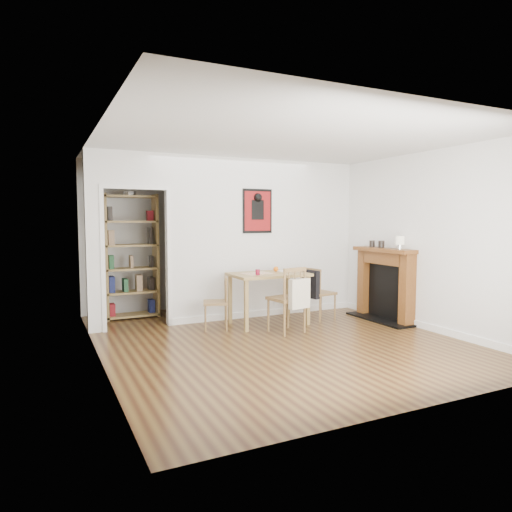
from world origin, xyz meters
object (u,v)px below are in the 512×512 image
chair_front (287,299)px  orange_fruit (276,269)px  ceramic_jar_a (381,244)px  mantel_lamp (400,241)px  bookshelf (131,257)px  ceramic_jar_b (372,244)px  chair_left (216,303)px  notebook (286,271)px  dining_table (269,279)px  chair_right (320,293)px  fireplace (385,282)px  red_glass (258,272)px

chair_front → orange_fruit: (0.20, 0.73, 0.35)m
ceramic_jar_a → mantel_lamp: bearing=-94.4°
bookshelf → ceramic_jar_b: bookshelf is taller
chair_left → mantel_lamp: (2.62, -0.95, 0.90)m
bookshelf → ceramic_jar_b: bearing=-24.2°
chair_left → notebook: 1.29m
dining_table → chair_front: 0.62m
mantel_lamp → ceramic_jar_b: mantel_lamp is taller
ceramic_jar_a → ceramic_jar_b: 0.23m
chair_right → ceramic_jar_b: bearing=-9.7°
chair_right → ceramic_jar_a: size_ratio=7.35×
chair_left → orange_fruit: (1.06, 0.12, 0.44)m
mantel_lamp → ceramic_jar_a: mantel_lamp is taller
chair_left → chair_right: bearing=-3.5°
bookshelf → fireplace: bearing=-27.9°
fireplace → orange_fruit: fireplace is taller
red_glass → notebook: size_ratio=0.29×
chair_right → mantel_lamp: size_ratio=4.15×
chair_right → fireplace: (0.95, -0.46, 0.18)m
chair_left → ceramic_jar_a: 2.82m
ceramic_jar_b → chair_front: bearing=-169.2°
red_glass → bookshelf: bearing=135.5°
dining_table → orange_fruit: (0.20, 0.14, 0.14)m
dining_table → ceramic_jar_b: 1.89m
dining_table → fireplace: 1.91m
chair_left → ceramic_jar_b: ceramic_jar_b is taller
chair_front → ceramic_jar_b: (1.80, 0.34, 0.73)m
fireplace → ceramic_jar_a: size_ratio=10.89×
chair_right → chair_front: bearing=-150.5°
red_glass → ceramic_jar_a: size_ratio=0.74×
dining_table → red_glass: red_glass is taller
chair_front → fireplace: bearing=1.4°
fireplace → red_glass: fireplace is taller
fireplace → ceramic_jar_b: ceramic_jar_b is taller
chair_left → ceramic_jar_a: ceramic_jar_a is taller
dining_table → chair_right: chair_right is taller
chair_left → orange_fruit: 1.16m
dining_table → mantel_lamp: 2.07m
chair_front → chair_left: bearing=144.6°
dining_table → orange_fruit: orange_fruit is taller
red_glass → ceramic_jar_a: (2.05, -0.33, 0.38)m
chair_right → orange_fruit: size_ratio=10.64×
mantel_lamp → ceramic_jar_a: bearing=85.6°
bookshelf → mantel_lamp: 4.27m
orange_fruit → ceramic_jar_b: bearing=-13.4°
ceramic_jar_a → orange_fruit: bearing=159.0°
notebook → ceramic_jar_a: bearing=-21.4°
notebook → mantel_lamp: bearing=-36.0°
ceramic_jar_a → ceramic_jar_b: size_ratio=1.07×
chair_left → bookshelf: bearing=125.0°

